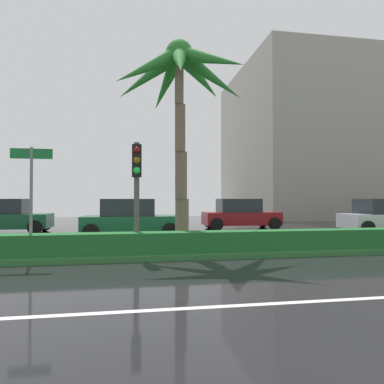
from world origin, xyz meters
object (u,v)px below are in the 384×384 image
traffic_signal_median_right (137,176)px  palm_tree_centre_left (180,82)px  car_in_traffic_fourth (384,216)px  car_in_traffic_leading (4,217)px  street_name_sign (31,186)px  car_in_traffic_third (240,214)px  car_in_traffic_second (130,219)px

traffic_signal_median_right → palm_tree_centre_left: bearing=31.0°
car_in_traffic_fourth → car_in_traffic_leading: bearing=170.8°
palm_tree_centre_left → street_name_sign: bearing=-165.3°
traffic_signal_median_right → car_in_traffic_third: size_ratio=0.76×
car_in_traffic_leading → car_in_traffic_second: same height
car_in_traffic_second → car_in_traffic_third: bearing=27.1°
car_in_traffic_second → traffic_signal_median_right: bearing=-87.3°
palm_tree_centre_left → car_in_traffic_second: (-1.68, 4.41, -4.76)m
street_name_sign → car_in_traffic_fourth: size_ratio=0.70×
car_in_traffic_leading → car_in_traffic_fourth: 19.18m
car_in_traffic_fourth → street_name_sign: bearing=-160.7°
car_in_traffic_third → traffic_signal_median_right: bearing=-125.1°
car_in_traffic_second → street_name_sign: bearing=-115.2°
car_in_traffic_second → car_in_traffic_third: (6.16, 3.14, 0.00)m
car_in_traffic_leading → car_in_traffic_second: (6.27, -2.87, 0.00)m
car_in_traffic_leading → car_in_traffic_third: bearing=1.3°
palm_tree_centre_left → car_in_traffic_leading: palm_tree_centre_left is taller
car_in_traffic_third → car_in_traffic_second: bearing=-152.9°
traffic_signal_median_right → car_in_traffic_second: traffic_signal_median_right is taller
traffic_signal_median_right → street_name_sign: size_ratio=1.09×
car_in_traffic_third → car_in_traffic_fourth: same height
car_in_traffic_leading → traffic_signal_median_right: bearing=-51.3°
street_name_sign → car_in_traffic_third: bearing=44.7°
palm_tree_centre_left → car_in_traffic_third: bearing=59.3°
palm_tree_centre_left → car_in_traffic_fourth: palm_tree_centre_left is taller
traffic_signal_median_right → street_name_sign: traffic_signal_median_right is taller
traffic_signal_median_right → car_in_traffic_fourth: 13.50m
car_in_traffic_leading → car_in_traffic_fourth: same height
street_name_sign → car_in_traffic_second: street_name_sign is taller
palm_tree_centre_left → car_in_traffic_third: palm_tree_centre_left is taller
palm_tree_centre_left → street_name_sign: size_ratio=2.28×
street_name_sign → car_in_traffic_leading: bearing=113.5°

